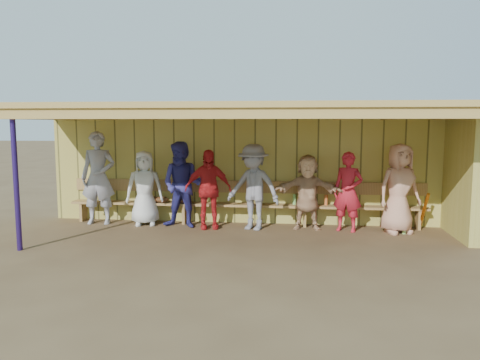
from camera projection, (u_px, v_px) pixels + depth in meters
name	position (u px, v px, depth m)	size (l,w,h in m)	color
ground	(238.00, 236.00, 8.98)	(90.00, 90.00, 0.00)	brown
player_a	(98.00, 178.00, 10.02)	(0.73, 0.48, 2.00)	#9A98A1
player_b	(145.00, 188.00, 9.92)	(0.78, 0.51, 1.59)	silver
player_c	(182.00, 185.00, 9.68)	(0.87, 0.68, 1.79)	navy
player_d	(208.00, 189.00, 9.59)	(0.96, 0.40, 1.63)	red
player_e	(253.00, 187.00, 9.48)	(1.13, 0.65, 1.75)	gray
player_f	(307.00, 192.00, 9.54)	(1.42, 0.45, 1.53)	tan
player_g	(348.00, 192.00, 9.33)	(0.58, 0.38, 1.60)	red
player_h	(399.00, 189.00, 9.18)	(0.87, 0.56, 1.77)	tan
dugout_structure	(261.00, 147.00, 9.41)	(8.80, 3.20, 2.50)	tan
bench	(244.00, 200.00, 10.02)	(7.60, 0.34, 0.93)	#AC8549
dugout_equipment	(207.00, 202.00, 9.99)	(5.86, 0.62, 0.80)	orange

